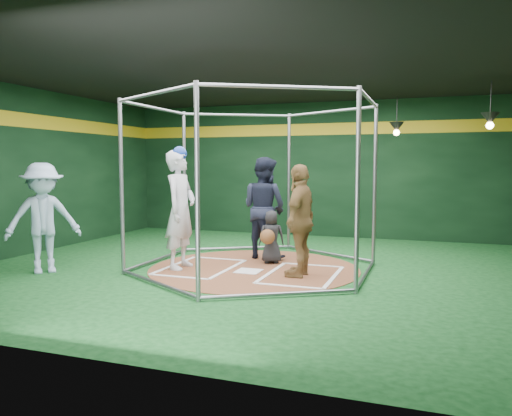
% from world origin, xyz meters
% --- Properties ---
extents(room_shell, '(10.10, 9.10, 3.53)m').
position_xyz_m(room_shell, '(0.00, 0.01, 1.75)').
color(room_shell, '#0D3D15').
rests_on(room_shell, ground).
extents(clay_disc, '(3.80, 3.80, 0.01)m').
position_xyz_m(clay_disc, '(0.00, 0.00, 0.01)').
color(clay_disc, brown).
rests_on(clay_disc, ground).
extents(home_plate, '(0.43, 0.43, 0.01)m').
position_xyz_m(home_plate, '(0.00, -0.30, 0.02)').
color(home_plate, white).
rests_on(home_plate, clay_disc).
extents(batter_box_left, '(1.17, 1.77, 0.01)m').
position_xyz_m(batter_box_left, '(-0.95, -0.25, 0.02)').
color(batter_box_left, white).
rests_on(batter_box_left, clay_disc).
extents(batter_box_right, '(1.17, 1.77, 0.01)m').
position_xyz_m(batter_box_right, '(0.95, -0.25, 0.02)').
color(batter_box_right, white).
rests_on(batter_box_right, clay_disc).
extents(batting_cage, '(4.05, 4.67, 3.00)m').
position_xyz_m(batting_cage, '(-0.00, -0.00, 1.50)').
color(batting_cage, gray).
rests_on(batting_cage, ground).
extents(pendant_lamp_near, '(0.34, 0.34, 0.90)m').
position_xyz_m(pendant_lamp_near, '(2.20, 3.60, 2.74)').
color(pendant_lamp_near, black).
rests_on(pendant_lamp_near, room_shell).
extents(pendant_lamp_far, '(0.34, 0.34, 0.90)m').
position_xyz_m(pendant_lamp_far, '(4.00, 2.00, 2.74)').
color(pendant_lamp_far, black).
rests_on(pendant_lamp_far, room_shell).
extents(batter_figure, '(0.52, 0.78, 2.20)m').
position_xyz_m(batter_figure, '(-1.26, -0.41, 1.10)').
color(batter_figure, silver).
rests_on(batter_figure, clay_disc).
extents(visitor_leopard, '(0.54, 1.14, 1.88)m').
position_xyz_m(visitor_leopard, '(0.94, -0.33, 0.95)').
color(visitor_leopard, tan).
rests_on(visitor_leopard, clay_disc).
extents(catcher_figure, '(0.58, 0.63, 1.01)m').
position_xyz_m(catcher_figure, '(0.15, 0.54, 0.52)').
color(catcher_figure, black).
rests_on(catcher_figure, clay_disc).
extents(umpire, '(1.19, 1.07, 2.02)m').
position_xyz_m(umpire, '(-0.16, 1.03, 1.02)').
color(umpire, black).
rests_on(umpire, clay_disc).
extents(bystander_blue, '(1.36, 1.40, 1.92)m').
position_xyz_m(bystander_blue, '(-3.36, -1.51, 0.96)').
color(bystander_blue, '#A3BED8').
rests_on(bystander_blue, ground).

